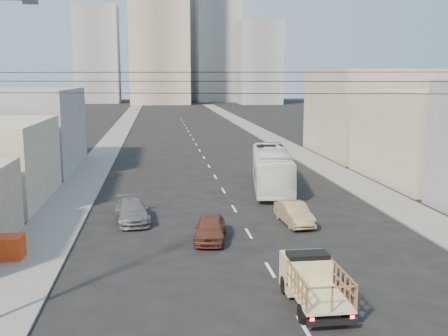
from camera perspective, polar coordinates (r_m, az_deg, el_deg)
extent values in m
cube|color=slate|center=(86.21, -11.58, 3.61)|extent=(3.50, 180.00, 0.12)
cube|color=slate|center=(87.62, 3.97, 3.88)|extent=(3.50, 180.00, 0.12)
cube|color=silver|center=(20.40, 8.78, -16.85)|extent=(0.15, 2.00, 0.01)
cube|color=silver|center=(25.73, 5.05, -10.97)|extent=(0.15, 2.00, 0.01)
cube|color=silver|center=(31.30, 2.70, -7.12)|extent=(0.15, 2.00, 0.01)
cube|color=silver|center=(37.01, 1.10, -4.43)|extent=(0.15, 2.00, 0.01)
cube|color=silver|center=(42.79, -0.07, -2.47)|extent=(0.15, 2.00, 0.01)
cube|color=silver|center=(48.63, -0.95, -0.97)|extent=(0.15, 2.00, 0.01)
cube|color=silver|center=(54.51, -1.65, 0.20)|extent=(0.15, 2.00, 0.01)
cube|color=silver|center=(60.40, -2.21, 1.15)|extent=(0.15, 2.00, 0.01)
cube|color=silver|center=(66.32, -2.67, 1.93)|extent=(0.15, 2.00, 0.01)
cube|color=silver|center=(72.25, -3.05, 2.58)|extent=(0.15, 2.00, 0.01)
cube|color=silver|center=(78.19, -3.38, 3.13)|extent=(0.15, 2.00, 0.01)
cube|color=silver|center=(84.14, -3.66, 3.60)|extent=(0.15, 2.00, 0.01)
cube|color=silver|center=(90.10, -3.90, 4.01)|extent=(0.15, 2.00, 0.01)
cube|color=silver|center=(96.06, -4.12, 4.37)|extent=(0.15, 2.00, 0.01)
cube|color=silver|center=(102.03, -4.30, 4.69)|extent=(0.15, 2.00, 0.01)
cube|color=silver|center=(108.00, -4.47, 4.97)|extent=(0.15, 2.00, 0.01)
cube|color=silver|center=(113.97, -4.62, 5.22)|extent=(0.15, 2.00, 0.01)
cube|color=silver|center=(119.94, -4.76, 5.45)|extent=(0.15, 2.00, 0.01)
cube|color=#CDC389|center=(21.30, 10.35, -13.64)|extent=(1.90, 3.00, 0.12)
cube|color=#CDC389|center=(22.98, 8.84, -11.14)|extent=(1.90, 1.60, 1.50)
cube|color=black|center=(22.55, 9.06, -9.93)|extent=(1.70, 0.90, 0.70)
cube|color=#2D2D33|center=(20.09, 11.70, -16.13)|extent=(1.90, 0.12, 0.22)
cube|color=#FF0C0C|center=(19.81, 9.58, -15.97)|extent=(0.15, 0.05, 0.12)
cube|color=#FF0C0C|center=(20.27, 13.80, -15.50)|extent=(0.15, 0.05, 0.12)
cylinder|color=black|center=(23.07, 6.66, -12.52)|extent=(0.25, 0.76, 0.76)
cylinder|color=black|center=(23.51, 10.77, -12.19)|extent=(0.25, 0.76, 0.76)
cylinder|color=black|center=(20.60, 8.59, -15.42)|extent=(0.25, 0.76, 0.76)
cylinder|color=black|center=(21.09, 13.19, -14.94)|extent=(0.25, 0.76, 0.76)
imported|color=white|center=(43.45, 5.22, -0.07)|extent=(4.64, 12.34, 3.36)
imported|color=brown|center=(29.84, -1.50, -6.56)|extent=(2.31, 4.37, 1.42)
imported|color=#907B54|center=(33.33, 7.65, -4.93)|extent=(1.78, 4.25, 1.37)
imported|color=slate|center=(34.07, -9.98, -4.65)|extent=(2.55, 4.97, 1.38)
cube|color=#2D2D33|center=(20.11, -20.34, 16.59)|extent=(0.50, 0.25, 0.15)
cylinder|color=black|center=(17.77, 10.02, 10.24)|extent=(23.01, 5.02, 0.02)
cylinder|color=black|center=(17.77, 9.99, 9.27)|extent=(23.01, 5.02, 0.02)
cylinder|color=black|center=(17.78, 9.95, 7.98)|extent=(23.01, 5.02, 0.02)
cube|color=red|center=(28.96, -22.71, -8.68)|extent=(1.80, 1.20, 0.38)
cube|color=red|center=(28.85, -22.76, -7.96)|extent=(1.80, 1.20, 0.38)
cube|color=red|center=(28.74, -22.81, -7.24)|extent=(1.80, 1.20, 0.38)
cube|color=#B0AA8E|center=(50.28, 22.29, 3.26)|extent=(11.00, 14.00, 8.00)
cube|color=tan|center=(64.74, 15.78, 5.82)|extent=(12.00, 16.00, 10.00)
cube|color=gray|center=(56.55, -21.89, 3.93)|extent=(12.00, 16.00, 8.00)
cube|color=gray|center=(186.66, -7.12, 16.20)|extent=(20.00, 20.00, 60.00)
cube|color=gray|center=(202.12, -0.66, 12.93)|extent=(16.00, 16.00, 40.00)
cube|color=gray|center=(196.74, -13.61, 11.87)|extent=(15.00, 15.00, 34.00)
cube|color=gray|center=(216.16, -4.38, 13.23)|extent=(18.00, 18.00, 44.00)
cube|color=gray|center=(183.95, 3.86, 11.34)|extent=(14.00, 14.00, 28.00)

